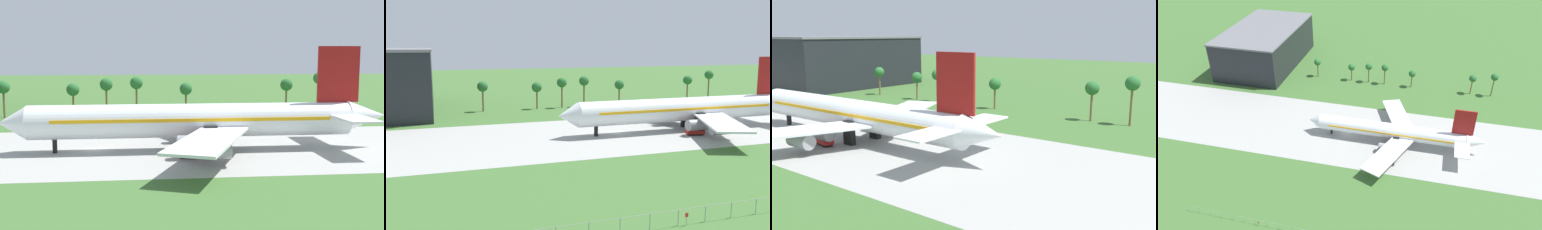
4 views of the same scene
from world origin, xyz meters
TOP-DOWN VIEW (x-y plane):
  - ground_plane at (0.00, 0.00)m, footprint 600.00×600.00m
  - taxiway_strip at (0.00, 0.00)m, footprint 320.00×44.00m
  - jet_airliner at (19.90, -1.87)m, footprint 71.96×54.66m
  - baggage_tug at (17.57, -8.66)m, footprint 4.87×2.83m
  - terminal_building at (-62.99, 57.93)m, footprint 36.72×61.20m
  - palm_tree_row at (14.68, 47.88)m, footprint 93.77×3.60m

SIDE VIEW (x-z plane):
  - ground_plane at x=0.00m, z-range 0.00..0.00m
  - taxiway_strip at x=0.00m, z-range 0.00..0.02m
  - baggage_tug at x=17.57m, z-range 0.10..2.60m
  - jet_airliner at x=19.90m, z-range -4.08..15.16m
  - palm_tree_row at x=14.68m, z-range 2.39..14.68m
  - terminal_building at x=-62.99m, z-range 0.02..21.19m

